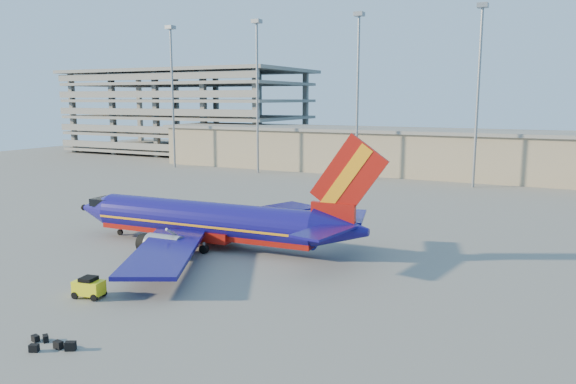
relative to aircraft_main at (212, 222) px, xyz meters
The scene contains 7 objects.
ground 4.69m from the aircraft_main, 63.94° to the left, with size 220.00×220.00×0.00m, color slate.
terminal_building 62.75m from the aircraft_main, 79.19° to the left, with size 122.00×16.00×8.50m.
parking_garage 98.72m from the aircraft_main, 127.80° to the left, with size 62.00×32.00×21.40m.
light_mast_row 52.30m from the aircraft_main, 82.24° to the left, with size 101.60×1.60×28.65m.
aircraft_main is the anchor object (origin of this frame).
baggage_tug 15.92m from the aircraft_main, 89.46° to the right, with size 2.31×1.62×1.53m.
luggage_pile 23.41m from the aircraft_main, 78.89° to the right, with size 3.43×1.74×0.52m.
Camera 1 is at (28.52, -47.48, 14.14)m, focal length 35.00 mm.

